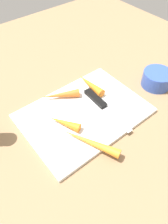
# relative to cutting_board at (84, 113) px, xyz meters

# --- Properties ---
(ground_plane) EXTENTS (1.40, 1.40, 0.00)m
(ground_plane) POSITION_rel_cutting_board_xyz_m (0.00, 0.00, -0.01)
(ground_plane) COLOR #8C6D4C
(cutting_board) EXTENTS (0.36, 0.26, 0.01)m
(cutting_board) POSITION_rel_cutting_board_xyz_m (0.00, 0.00, 0.00)
(cutting_board) COLOR white
(cutting_board) RESTS_ON ground_plane
(knife) EXTENTS (0.03, 0.20, 0.01)m
(knife) POSITION_rel_cutting_board_xyz_m (-0.06, -0.00, 0.01)
(knife) COLOR #B7B7BC
(knife) RESTS_ON cutting_board
(carrot_long) EXTENTS (0.12, 0.08, 0.03)m
(carrot_long) POSITION_rel_cutting_board_xyz_m (0.02, -0.09, 0.02)
(carrot_long) COLOR orange
(carrot_long) RESTS_ON cutting_board
(carrot_longest) EXTENTS (0.09, 0.16, 0.02)m
(carrot_longest) POSITION_rel_cutting_board_xyz_m (0.06, 0.10, 0.02)
(carrot_longest) COLOR orange
(carrot_longest) RESTS_ON cutting_board
(carrot_shortest) EXTENTS (0.06, 0.09, 0.03)m
(carrot_shortest) POSITION_rel_cutting_board_xyz_m (0.07, 0.01, 0.02)
(carrot_shortest) COLOR orange
(carrot_shortest) RESTS_ON cutting_board
(carrot_short) EXTENTS (0.03, 0.11, 0.03)m
(carrot_short) POSITION_rel_cutting_board_xyz_m (-0.08, -0.07, 0.02)
(carrot_short) COLOR orange
(carrot_short) RESTS_ON cutting_board
(small_bowl) EXTENTS (0.10, 0.10, 0.05)m
(small_bowl) POSITION_rel_cutting_board_xyz_m (-0.28, 0.05, 0.02)
(small_bowl) COLOR #3351B2
(small_bowl) RESTS_ON ground_plane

